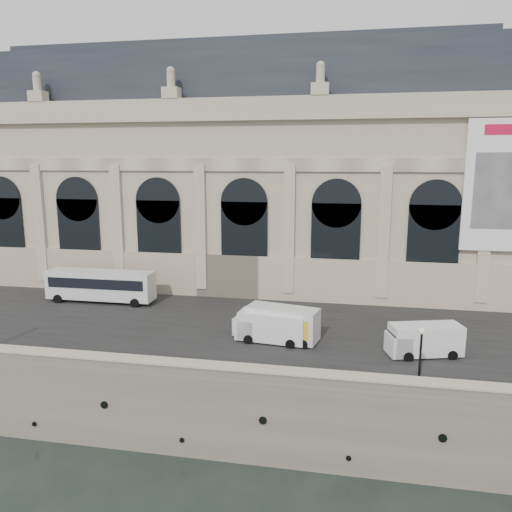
{
  "coord_description": "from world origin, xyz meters",
  "views": [
    {
      "loc": [
        7.56,
        -31.62,
        21.57
      ],
      "look_at": [
        -2.7,
        22.0,
        10.96
      ],
      "focal_mm": 35.0,
      "sensor_mm": 36.0,
      "label": 1
    }
  ],
  "objects_px": {
    "van_b": "(268,326)",
    "van_c": "(421,340)",
    "box_truck": "(278,324)",
    "bus_left": "(100,285)",
    "lamp_right": "(420,358)"
  },
  "relations": [
    {
      "from": "bus_left",
      "to": "box_truck",
      "type": "distance_m",
      "value": 22.38
    },
    {
      "from": "box_truck",
      "to": "lamp_right",
      "type": "relative_size",
      "value": 1.82
    },
    {
      "from": "van_b",
      "to": "box_truck",
      "type": "distance_m",
      "value": 0.92
    },
    {
      "from": "box_truck",
      "to": "van_c",
      "type": "bearing_deg",
      "value": -6.77
    },
    {
      "from": "van_c",
      "to": "lamp_right",
      "type": "bearing_deg",
      "value": -98.23
    },
    {
      "from": "van_c",
      "to": "box_truck",
      "type": "relative_size",
      "value": 0.8
    },
    {
      "from": "bus_left",
      "to": "van_c",
      "type": "xyz_separation_m",
      "value": [
        32.72,
        -9.35,
        -0.66
      ]
    },
    {
      "from": "van_c",
      "to": "bus_left",
      "type": "bearing_deg",
      "value": 164.05
    },
    {
      "from": "bus_left",
      "to": "lamp_right",
      "type": "relative_size",
      "value": 2.82
    },
    {
      "from": "van_b",
      "to": "van_c",
      "type": "relative_size",
      "value": 1.0
    },
    {
      "from": "van_b",
      "to": "box_truck",
      "type": "height_order",
      "value": "box_truck"
    },
    {
      "from": "bus_left",
      "to": "lamp_right",
      "type": "distance_m",
      "value": 35.29
    },
    {
      "from": "bus_left",
      "to": "box_truck",
      "type": "bearing_deg",
      "value": -20.81
    },
    {
      "from": "van_b",
      "to": "van_c",
      "type": "xyz_separation_m",
      "value": [
        12.56,
        -0.89,
        -0.04
      ]
    },
    {
      "from": "box_truck",
      "to": "van_b",
      "type": "bearing_deg",
      "value": -145.45
    }
  ]
}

